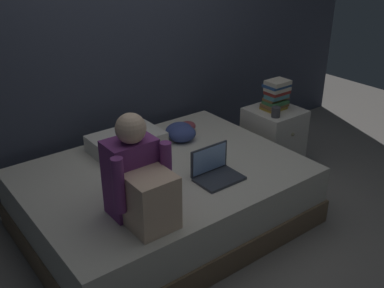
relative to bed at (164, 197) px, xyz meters
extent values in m
plane|color=gray|center=(0.20, -0.30, -0.23)|extent=(8.00, 8.00, 0.00)
cube|color=#383D4C|center=(0.20, 0.90, 1.12)|extent=(5.60, 0.10, 2.70)
cube|color=#7A6047|center=(0.00, 0.00, -0.14)|extent=(2.00, 1.50, 0.19)
cube|color=beige|center=(0.00, 0.00, 0.10)|extent=(1.96, 1.46, 0.28)
cube|color=beige|center=(1.30, 0.12, 0.06)|extent=(0.44, 0.44, 0.58)
sphere|color=gray|center=(1.30, -0.10, 0.19)|extent=(0.04, 0.04, 0.04)
cube|color=#75337A|center=(-0.44, -0.31, 0.47)|extent=(0.30, 0.20, 0.48)
sphere|color=beige|center=(-0.44, -0.34, 0.80)|extent=(0.18, 0.18, 0.18)
cube|color=beige|center=(-0.44, -0.53, 0.40)|extent=(0.26, 0.24, 0.34)
cylinder|color=#75337A|center=(-0.60, -0.45, 0.53)|extent=(0.07, 0.07, 0.34)
cylinder|color=#75337A|center=(-0.28, -0.45, 0.53)|extent=(0.07, 0.07, 0.34)
cube|color=#333842|center=(0.22, -0.37, 0.24)|extent=(0.32, 0.22, 0.02)
cube|color=#333842|center=(0.22, -0.25, 0.35)|extent=(0.32, 0.01, 0.20)
cube|color=#8CB2EA|center=(0.22, -0.26, 0.35)|extent=(0.29, 0.00, 0.18)
cube|color=silver|center=(-0.04, 0.45, 0.30)|extent=(0.56, 0.36, 0.13)
cube|color=gold|center=(1.30, 0.14, 0.37)|extent=(0.20, 0.16, 0.03)
cube|color=brown|center=(1.30, 0.13, 0.40)|extent=(0.22, 0.15, 0.03)
cube|color=#387042|center=(1.29, 0.12, 0.43)|extent=(0.20, 0.15, 0.03)
cube|color=brown|center=(1.32, 0.14, 0.45)|extent=(0.22, 0.12, 0.03)
cube|color=teal|center=(1.30, 0.12, 0.48)|extent=(0.20, 0.12, 0.04)
cube|color=#9E2D28|center=(1.31, 0.13, 0.52)|extent=(0.21, 0.14, 0.04)
cube|color=beige|center=(1.29, 0.11, 0.55)|extent=(0.21, 0.14, 0.03)
cube|color=#284C84|center=(1.30, 0.13, 0.58)|extent=(0.22, 0.15, 0.03)
cube|color=beige|center=(1.30, 0.11, 0.61)|extent=(0.20, 0.15, 0.04)
cylinder|color=#3D3D42|center=(1.17, 0.00, 0.40)|extent=(0.08, 0.08, 0.09)
ellipsoid|color=#3D4C8E|center=(0.42, 0.38, 0.30)|extent=(0.24, 0.20, 0.13)
ellipsoid|color=#3D4C8E|center=(0.40, 0.31, 0.30)|extent=(0.23, 0.20, 0.13)
ellipsoid|color=#8E3D47|center=(0.55, 0.44, 0.28)|extent=(0.16, 0.13, 0.09)
camera|label=1|loc=(-1.59, -2.41, 1.83)|focal=42.31mm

